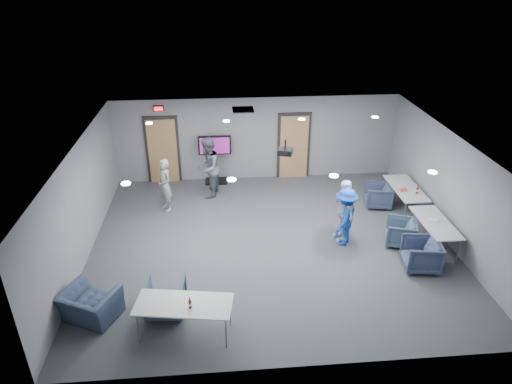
{
  "coord_description": "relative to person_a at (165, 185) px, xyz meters",
  "views": [
    {
      "loc": [
        -1.22,
        -9.73,
        6.43
      ],
      "look_at": [
        -0.33,
        0.55,
        1.2
      ],
      "focal_mm": 32.0,
      "sensor_mm": 36.0,
      "label": 1
    }
  ],
  "objects": [
    {
      "name": "wrapper",
      "position": [
        6.76,
        -2.5,
        -0.02
      ],
      "size": [
        0.23,
        0.19,
        0.04
      ],
      "primitive_type": "cube",
      "rotation": [
        0.0,
        0.0,
        -0.36
      ],
      "color": "white",
      "rests_on": "table_right_b"
    },
    {
      "name": "bottle_right",
      "position": [
        6.94,
        -1.03,
        0.05
      ],
      "size": [
        0.07,
        0.07,
        0.25
      ],
      "color": "#5A210F",
      "rests_on": "table_right_a"
    },
    {
      "name": "hvac_diffuser",
      "position": [
        2.29,
        0.75,
        1.91
      ],
      "size": [
        0.6,
        0.6,
        0.03
      ],
      "primitive_type": "cube",
      "color": "black",
      "rests_on": "ceiling"
    },
    {
      "name": "table_right_b",
      "position": [
        6.79,
        -2.57,
        -0.09
      ],
      "size": [
        0.7,
        1.69,
        0.73
      ],
      "rotation": [
        0.0,
        0.0,
        1.57
      ],
      "color": "silver",
      "rests_on": "floor"
    },
    {
      "name": "bottle_front",
      "position": [
        0.92,
        -5.17,
        0.05
      ],
      "size": [
        0.07,
        0.07,
        0.25
      ],
      "color": "#5A210F",
      "rests_on": "table_front_left"
    },
    {
      "name": "chair_right_b",
      "position": [
        6.04,
        -2.35,
        -0.44
      ],
      "size": [
        0.93,
        0.91,
        0.67
      ],
      "primitive_type": "imported",
      "rotation": [
        0.0,
        0.0,
        -1.91
      ],
      "color": "#3D5269",
      "rests_on": "floor"
    },
    {
      "name": "snack_box",
      "position": [
        6.63,
        -0.83,
        -0.02
      ],
      "size": [
        0.23,
        0.18,
        0.05
      ],
      "primitive_type": "cube",
      "rotation": [
        0.0,
        0.0,
        0.2
      ],
      "color": "#D93B36",
      "rests_on": "table_right_a"
    },
    {
      "name": "downlights",
      "position": [
        2.79,
        -2.05,
        1.91
      ],
      "size": [
        6.18,
        3.78,
        0.02
      ],
      "color": "white",
      "rests_on": "ceiling"
    },
    {
      "name": "wall_right",
      "position": [
        7.29,
        -2.05,
        0.58
      ],
      "size": [
        0.02,
        8.0,
        2.7
      ],
      "primitive_type": "cube",
      "color": "slate",
      "rests_on": "floor"
    },
    {
      "name": "floor",
      "position": [
        2.79,
        -2.05,
        -0.77
      ],
      "size": [
        9.0,
        9.0,
        0.0
      ],
      "primitive_type": "plane",
      "color": "#3E4146",
      "rests_on": "ground"
    },
    {
      "name": "wall_front",
      "position": [
        2.79,
        -6.05,
        0.58
      ],
      "size": [
        9.0,
        0.02,
        2.7
      ],
      "primitive_type": "cube",
      "color": "slate",
      "rests_on": "floor"
    },
    {
      "name": "door_left",
      "position": [
        -0.21,
        1.91,
        0.29
      ],
      "size": [
        1.06,
        0.17,
        2.24
      ],
      "color": "black",
      "rests_on": "wall_back"
    },
    {
      "name": "person_d",
      "position": [
        4.62,
        -2.2,
        -0.01
      ],
      "size": [
        1.02,
        1.14,
        1.53
      ],
      "primitive_type": "imported",
      "rotation": [
        0.0,
        0.0,
        -2.15
      ],
      "color": "#1940A3",
      "rests_on": "floor"
    },
    {
      "name": "ceiling",
      "position": [
        2.79,
        -2.05,
        1.93
      ],
      "size": [
        9.0,
        9.0,
        0.0
      ],
      "primitive_type": "plane",
      "rotation": [
        3.14,
        0.0,
        0.0
      ],
      "color": "white",
      "rests_on": "wall_back"
    },
    {
      "name": "chair_right_a",
      "position": [
        6.14,
        -0.33,
        -0.43
      ],
      "size": [
        0.88,
        0.87,
        0.68
      ],
      "primitive_type": "imported",
      "rotation": [
        0.0,
        0.0,
        -1.78
      ],
      "color": "#353F5C",
      "rests_on": "floor"
    },
    {
      "name": "person_b",
      "position": [
        1.21,
        0.75,
        0.16
      ],
      "size": [
        0.88,
        1.03,
        1.86
      ],
      "primitive_type": "imported",
      "rotation": [
        0.0,
        0.0,
        -1.78
      ],
      "color": "slate",
      "rests_on": "floor"
    },
    {
      "name": "wall_left",
      "position": [
        -1.71,
        -2.05,
        0.58
      ],
      "size": [
        0.02,
        8.0,
        2.7
      ],
      "primitive_type": "cube",
      "color": "slate",
      "rests_on": "floor"
    },
    {
      "name": "door_right",
      "position": [
        3.99,
        1.91,
        0.29
      ],
      "size": [
        1.06,
        0.17,
        2.24
      ],
      "color": "black",
      "rests_on": "wall_back"
    },
    {
      "name": "table_front_left",
      "position": [
        0.79,
        -5.05,
        -0.09
      ],
      "size": [
        1.91,
        1.03,
        0.73
      ],
      "rotation": [
        0.0,
        0.0,
        -0.16
      ],
      "color": "silver",
      "rests_on": "floor"
    },
    {
      "name": "table_right_a",
      "position": [
        6.79,
        -0.67,
        -0.09
      ],
      "size": [
        0.74,
        1.77,
        0.73
      ],
      "rotation": [
        0.0,
        0.0,
        1.57
      ],
      "color": "silver",
      "rests_on": "floor"
    },
    {
      "name": "person_c",
      "position": [
        4.63,
        -2.0,
        0.07
      ],
      "size": [
        0.52,
        1.03,
        1.68
      ],
      "primitive_type": "imported",
      "rotation": [
        0.0,
        0.0,
        -1.46
      ],
      "color": "#C6D7FF",
      "rests_on": "floor"
    },
    {
      "name": "chair_front_a",
      "position": [
        0.37,
        -4.38,
        -0.41
      ],
      "size": [
        0.82,
        0.84,
        0.73
      ],
      "primitive_type": "imported",
      "rotation": [
        0.0,
        0.0,
        3.08
      ],
      "color": "#3A4F64",
      "rests_on": "floor"
    },
    {
      "name": "tv_stand",
      "position": [
        1.43,
        1.7,
        0.12
      ],
      "size": [
        1.03,
        0.49,
        1.58
      ],
      "color": "black",
      "rests_on": "floor"
    },
    {
      "name": "wall_back",
      "position": [
        2.79,
        1.95,
        0.58
      ],
      "size": [
        9.0,
        0.02,
        2.7
      ],
      "primitive_type": "cube",
      "color": "slate",
      "rests_on": "floor"
    },
    {
      "name": "chair_front_b",
      "position": [
        -1.11,
        -4.45,
        -0.44
      ],
      "size": [
        1.31,
        1.25,
        0.67
      ],
      "primitive_type": "imported",
      "rotation": [
        0.0,
        0.0,
        2.7
      ],
      "color": "#384861",
      "rests_on": "floor"
    },
    {
      "name": "exit_sign",
      "position": [
        -0.21,
        1.89,
        1.68
      ],
      "size": [
        0.32,
        0.08,
        0.16
      ],
      "color": "black",
      "rests_on": "wall_back"
    },
    {
      "name": "projector",
      "position": [
        3.13,
        -1.8,
        1.63
      ],
      "size": [
        0.41,
        0.38,
        0.36
      ],
      "rotation": [
        0.0,
        0.0,
        -0.29
      ],
      "color": "black",
      "rests_on": "ceiling"
    },
    {
      "name": "person_a",
      "position": [
        0.0,
        0.0,
        0.0
      ],
      "size": [
        0.61,
        0.68,
        1.55
      ],
      "primitive_type": "imported",
      "rotation": [
        0.0,
        0.0,
        -1.02
      ],
      "color": "#979A97",
      "rests_on": "floor"
    },
    {
      "name": "chair_right_c",
      "position": [
        6.14,
        -3.38,
        -0.41
      ],
      "size": [
        0.91,
        0.89,
        0.73
      ],
      "primitive_type": "imported",
      "rotation": [
        0.0,
        0.0,
        -1.72
      ],
      "color": "#37415F",
      "rests_on": "floor"
    }
  ]
}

